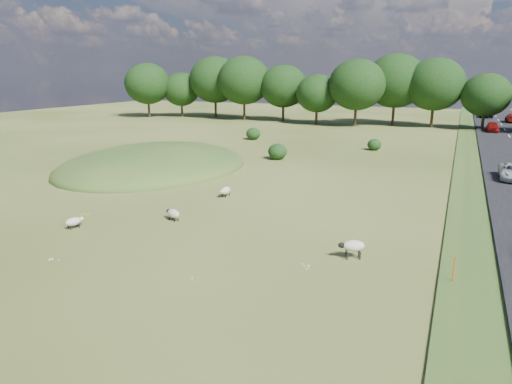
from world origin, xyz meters
TOP-DOWN VIEW (x-y plane):
  - ground at (0.00, 20.00)m, footprint 160.00×160.00m
  - mound at (-12.00, 12.00)m, footprint 16.00×20.00m
  - treeline at (-1.06, 55.44)m, footprint 96.28×14.66m
  - shrubs at (-4.30, 27.06)m, footprint 17.87×13.84m
  - marker_post at (14.16, -3.01)m, footprint 0.06×0.06m
  - sheep_0 at (-5.66, -4.16)m, footprint 0.70×1.16m
  - sheep_1 at (-1.00, 5.38)m, footprint 0.55×1.24m
  - sheep_2 at (9.72, -2.07)m, footprint 1.31×0.96m
  - sheep_3 at (-7.29, 5.49)m, footprint 0.84×1.00m
  - sheep_4 at (-1.34, -0.66)m, footprint 1.24×0.86m
  - car_1 at (21.90, 68.42)m, footprint 2.06×5.07m
  - car_5 at (18.10, 75.93)m, footprint 2.25×4.89m
  - car_6 at (18.10, 52.44)m, footprint 1.66×4.13m

SIDE VIEW (x-z plane):
  - ground at x=0.00m, z-range 0.00..0.00m
  - mound at x=-12.00m, z-range -2.00..2.00m
  - sheep_0 at x=-5.66m, z-range 0.08..0.73m
  - sheep_4 at x=-1.34m, z-range 0.09..0.78m
  - sheep_1 at x=-1.00m, z-range 0.09..0.81m
  - sheep_3 at x=-7.29m, z-range 0.14..0.87m
  - marker_post at x=14.16m, z-range 0.00..1.20m
  - sheep_2 at x=9.72m, z-range 0.18..1.10m
  - shrubs at x=-4.30m, z-range -0.04..1.55m
  - car_5 at x=18.10m, z-range 0.25..1.61m
  - car_6 at x=18.10m, z-range 0.25..1.66m
  - car_1 at x=21.90m, z-range 0.25..1.72m
  - treeline at x=-1.06m, z-range 0.72..12.41m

